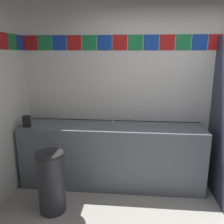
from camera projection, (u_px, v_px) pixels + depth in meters
The scene contains 5 objects.
wall_back at pixel (179, 91), 3.36m from camera, with size 4.55×0.09×2.69m.
vanity_counter at pixel (112, 155), 3.36m from camera, with size 2.55×0.57×0.89m.
faucet_center at pixel (112, 120), 3.32m from camera, with size 0.04×0.10×0.14m.
soap_dispenser at pixel (27, 121), 3.18m from camera, with size 0.09×0.09×0.16m.
trash_bin at pixel (51, 182), 2.77m from camera, with size 0.32×0.32×0.76m.
Camera 1 is at (-0.65, -1.75, 1.85)m, focal length 37.24 mm.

